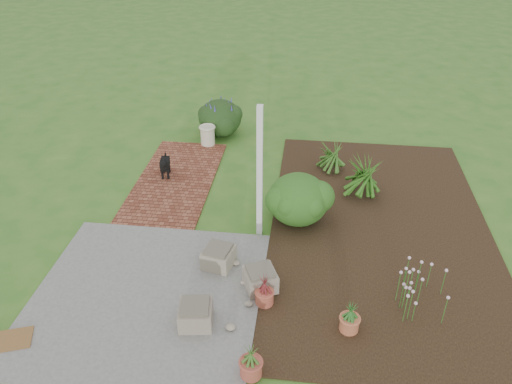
# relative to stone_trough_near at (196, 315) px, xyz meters

# --- Properties ---
(ground) EXTENTS (80.00, 80.00, 0.00)m
(ground) POSITION_rel_stone_trough_near_xyz_m (0.36, 2.20, -0.20)
(ground) COLOR #2E611E
(ground) RESTS_ON ground
(concrete_patio) EXTENTS (3.50, 3.50, 0.04)m
(concrete_patio) POSITION_rel_stone_trough_near_xyz_m (-0.89, 0.45, -0.18)
(concrete_patio) COLOR #61615E
(concrete_patio) RESTS_ON ground
(brick_path) EXTENTS (1.60, 3.50, 0.04)m
(brick_path) POSITION_rel_stone_trough_near_xyz_m (-1.34, 3.95, -0.18)
(brick_path) COLOR #5E2C1D
(brick_path) RESTS_ON ground
(garden_bed) EXTENTS (4.00, 7.00, 0.03)m
(garden_bed) POSITION_rel_stone_trough_near_xyz_m (2.86, 2.70, -0.18)
(garden_bed) COLOR black
(garden_bed) RESTS_ON ground
(veranda_post) EXTENTS (0.10, 0.10, 2.50)m
(veranda_post) POSITION_rel_stone_trough_near_xyz_m (0.66, 2.30, 1.05)
(veranda_post) COLOR white
(veranda_post) RESTS_ON ground
(stone_trough_near) EXTENTS (0.53, 0.53, 0.31)m
(stone_trough_near) POSITION_rel_stone_trough_near_xyz_m (0.00, 0.00, 0.00)
(stone_trough_near) COLOR #756758
(stone_trough_near) RESTS_ON concrete_patio
(stone_trough_mid) EXTENTS (0.62, 0.62, 0.31)m
(stone_trough_mid) POSITION_rel_stone_trough_near_xyz_m (0.84, 0.85, -0.00)
(stone_trough_mid) COLOR #706757
(stone_trough_mid) RESTS_ON concrete_patio
(stone_trough_far) EXTENTS (0.56, 0.56, 0.31)m
(stone_trough_far) POSITION_rel_stone_trough_near_xyz_m (0.09, 1.30, -0.00)
(stone_trough_far) COLOR gray
(stone_trough_far) RESTS_ON concrete_patio
(coir_doormat) EXTENTS (0.72, 0.59, 0.02)m
(coir_doormat) POSITION_rel_stone_trough_near_xyz_m (-2.53, -0.65, -0.15)
(coir_doormat) COLOR brown
(coir_doormat) RESTS_ON concrete_patio
(black_dog) EXTENTS (0.25, 0.60, 0.52)m
(black_dog) POSITION_rel_stone_trough_near_xyz_m (-1.58, 4.03, 0.15)
(black_dog) COLOR black
(black_dog) RESTS_ON brick_path
(cream_ceramic_urn) EXTENTS (0.43, 0.43, 0.45)m
(cream_ceramic_urn) POSITION_rel_stone_trough_near_xyz_m (-0.99, 5.68, 0.07)
(cream_ceramic_urn) COLOR beige
(cream_ceramic_urn) RESTS_ON brick_path
(evergreen_shrub) EXTENTS (1.46, 1.46, 0.96)m
(evergreen_shrub) POSITION_rel_stone_trough_near_xyz_m (1.32, 2.79, 0.31)
(evergreen_shrub) COLOR #0C380D
(evergreen_shrub) RESTS_ON garden_bed
(agapanthus_clump_back) EXTENTS (1.21, 1.21, 1.00)m
(agapanthus_clump_back) POSITION_rel_stone_trough_near_xyz_m (2.55, 3.85, 0.33)
(agapanthus_clump_back) COLOR #13440C
(agapanthus_clump_back) RESTS_ON garden_bed
(agapanthus_clump_front) EXTENTS (1.01, 1.01, 0.83)m
(agapanthus_clump_front) POSITION_rel_stone_trough_near_xyz_m (1.94, 4.77, 0.25)
(agapanthus_clump_front) COLOR #134014
(agapanthus_clump_front) RESTS_ON garden_bed
(pink_flower_patch) EXTENTS (1.15, 1.15, 0.59)m
(pink_flower_patch) POSITION_rel_stone_trough_near_xyz_m (3.24, 0.80, 0.13)
(pink_flower_patch) COLOR #113D0F
(pink_flower_patch) RESTS_ON garden_bed
(terracotta_pot_bronze) EXTENTS (0.36, 0.36, 0.23)m
(terracotta_pot_bronze) POSITION_rel_stone_trough_near_xyz_m (0.93, 0.53, -0.05)
(terracotta_pot_bronze) COLOR #AB4F39
(terracotta_pot_bronze) RESTS_ON garden_bed
(terracotta_pot_small_left) EXTENTS (0.36, 0.36, 0.23)m
(terracotta_pot_small_left) POSITION_rel_stone_trough_near_xyz_m (2.19, 0.15, -0.05)
(terracotta_pot_small_left) COLOR #B5603D
(terracotta_pot_small_left) RESTS_ON garden_bed
(terracotta_pot_small_right) EXTENTS (0.32, 0.32, 0.24)m
(terracotta_pot_small_right) POSITION_rel_stone_trough_near_xyz_m (0.90, -0.78, -0.05)
(terracotta_pot_small_right) COLOR #9F4536
(terracotta_pot_small_right) RESTS_ON garden_bed
(purple_flowering_bush) EXTENTS (1.19, 1.19, 0.91)m
(purple_flowering_bush) POSITION_rel_stone_trough_near_xyz_m (-0.81, 6.38, 0.26)
(purple_flowering_bush) COLOR black
(purple_flowering_bush) RESTS_ON ground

